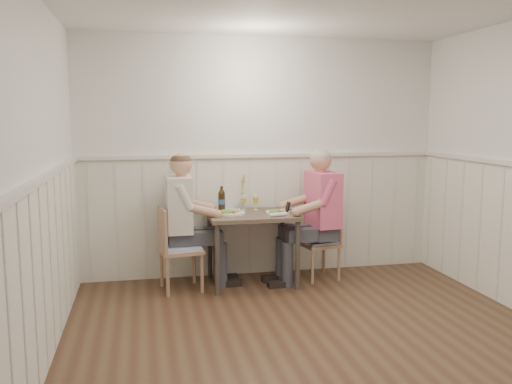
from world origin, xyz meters
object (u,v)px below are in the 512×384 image
(dining_table, at_px, (252,223))
(man_in_pink, at_px, (318,225))
(beer_bottle, at_px, (222,200))
(chair_left, at_px, (176,246))
(chair_right, at_px, (323,239))
(grass_vase, at_px, (241,193))
(diner_cream, at_px, (183,230))

(dining_table, distance_m, man_in_pink, 0.71)
(beer_bottle, bearing_deg, chair_left, -152.83)
(dining_table, relative_size, beer_bottle, 3.43)
(man_in_pink, height_order, beer_bottle, man_in_pink)
(chair_right, xyz_separation_m, grass_vase, (-0.85, 0.27, 0.50))
(man_in_pink, distance_m, diner_cream, 1.42)
(diner_cream, bearing_deg, man_in_pink, -3.50)
(chair_right, distance_m, beer_bottle, 1.18)
(chair_left, height_order, beer_bottle, beer_bottle)
(grass_vase, bearing_deg, man_in_pink, -24.39)
(dining_table, relative_size, grass_vase, 2.32)
(dining_table, bearing_deg, diner_cream, 176.47)
(chair_left, xyz_separation_m, grass_vase, (0.74, 0.37, 0.47))
(man_in_pink, bearing_deg, chair_left, -179.27)
(beer_bottle, bearing_deg, man_in_pink, -13.53)
(chair_left, height_order, man_in_pink, man_in_pink)
(dining_table, distance_m, chair_left, 0.82)
(man_in_pink, xyz_separation_m, diner_cream, (-1.42, 0.09, -0.01))
(diner_cream, xyz_separation_m, beer_bottle, (0.42, 0.15, 0.28))
(diner_cream, distance_m, grass_vase, 0.78)
(beer_bottle, height_order, grass_vase, grass_vase)
(beer_bottle, bearing_deg, chair_right, -8.43)
(chair_left, relative_size, man_in_pink, 0.59)
(chair_right, distance_m, diner_cream, 1.51)
(chair_right, height_order, beer_bottle, beer_bottle)
(diner_cream, bearing_deg, beer_bottle, 20.12)
(diner_cream, relative_size, grass_vase, 3.57)
(chair_left, bearing_deg, beer_bottle, 27.17)
(dining_table, distance_m, chair_right, 0.82)
(chair_right, height_order, diner_cream, diner_cream)
(chair_left, height_order, grass_vase, grass_vase)
(dining_table, height_order, chair_right, chair_right)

